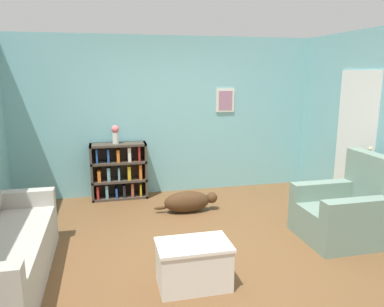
% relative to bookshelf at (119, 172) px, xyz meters
% --- Properties ---
extents(ground_plane, '(14.00, 14.00, 0.00)m').
position_rel_bookshelf_xyz_m(ground_plane, '(0.83, -2.04, -0.44)').
color(ground_plane, brown).
extents(wall_back, '(5.60, 0.13, 2.60)m').
position_rel_bookshelf_xyz_m(wall_back, '(0.83, 0.21, 0.86)').
color(wall_back, '#7AB7BC').
rests_on(wall_back, ground_plane).
extents(bookshelf, '(0.89, 0.30, 0.91)m').
position_rel_bookshelf_xyz_m(bookshelf, '(0.00, 0.00, 0.00)').
color(bookshelf, '#42382D').
rests_on(bookshelf, ground_plane).
extents(recliner_chair, '(0.98, 0.88, 1.05)m').
position_rel_bookshelf_xyz_m(recliner_chair, '(2.67, -2.19, -0.09)').
color(recliner_chair, gray).
rests_on(recliner_chair, ground_plane).
extents(coffee_table, '(0.70, 0.44, 0.44)m').
position_rel_bookshelf_xyz_m(coffee_table, '(0.58, -2.80, -0.21)').
color(coffee_table, silver).
rests_on(coffee_table, ground_plane).
extents(dog, '(0.95, 0.28, 0.32)m').
position_rel_bookshelf_xyz_m(dog, '(0.95, -0.88, -0.28)').
color(dog, '#472D19').
rests_on(dog, ground_plane).
extents(vase, '(0.12, 0.12, 0.30)m').
position_rel_bookshelf_xyz_m(vase, '(-0.03, -0.02, 0.63)').
color(vase, silver).
rests_on(vase, bookshelf).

